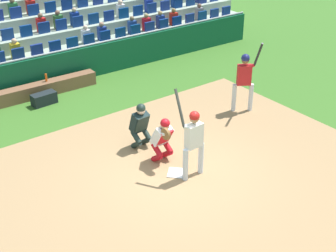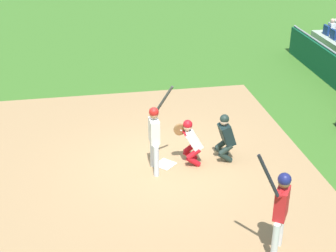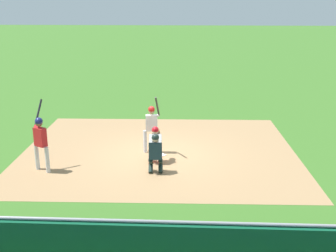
{
  "view_description": "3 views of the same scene",
  "coord_description": "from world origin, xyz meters",
  "px_view_note": "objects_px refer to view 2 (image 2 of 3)",
  "views": [
    {
      "loc": [
        5.93,
        7.92,
        6.63
      ],
      "look_at": [
        -0.19,
        -0.64,
        0.97
      ],
      "focal_mm": 52.22,
      "sensor_mm": 36.0,
      "label": 1
    },
    {
      "loc": [
        -10.75,
        1.63,
        6.48
      ],
      "look_at": [
        -0.32,
        -0.02,
        1.26
      ],
      "focal_mm": 52.7,
      "sensor_mm": 36.0,
      "label": 2
    },
    {
      "loc": [
        1.07,
        -14.13,
        5.36
      ],
      "look_at": [
        0.38,
        -0.33,
        1.2
      ],
      "focal_mm": 44.95,
      "sensor_mm": 36.0,
      "label": 3
    }
  ],
  "objects_px": {
    "home_plate_marker": "(165,164)",
    "home_plate_umpire": "(225,135)",
    "batter_at_plate": "(154,132)",
    "on_deck_batter": "(281,205)",
    "catcher_crouching": "(190,139)"
  },
  "relations": [
    {
      "from": "home_plate_marker",
      "to": "home_plate_umpire",
      "type": "distance_m",
      "value": 1.7
    },
    {
      "from": "on_deck_batter",
      "to": "catcher_crouching",
      "type": "bearing_deg",
      "value": 15.02
    },
    {
      "from": "batter_at_plate",
      "to": "home_plate_umpire",
      "type": "xyz_separation_m",
      "value": [
        0.27,
        -1.85,
        -0.37
      ]
    },
    {
      "from": "catcher_crouching",
      "to": "on_deck_batter",
      "type": "relative_size",
      "value": 0.55
    },
    {
      "from": "home_plate_marker",
      "to": "catcher_crouching",
      "type": "distance_m",
      "value": 0.94
    },
    {
      "from": "home_plate_marker",
      "to": "home_plate_umpire",
      "type": "relative_size",
      "value": 0.34
    },
    {
      "from": "home_plate_marker",
      "to": "home_plate_umpire",
      "type": "bearing_deg",
      "value": -88.66
    },
    {
      "from": "home_plate_marker",
      "to": "home_plate_umpire",
      "type": "height_order",
      "value": "home_plate_umpire"
    },
    {
      "from": "batter_at_plate",
      "to": "home_plate_umpire",
      "type": "bearing_deg",
      "value": -81.65
    },
    {
      "from": "batter_at_plate",
      "to": "on_deck_batter",
      "type": "xyz_separation_m",
      "value": [
        -3.42,
        -1.91,
        0.05
      ]
    },
    {
      "from": "home_plate_umpire",
      "to": "catcher_crouching",
      "type": "bearing_deg",
      "value": 94.18
    },
    {
      "from": "on_deck_batter",
      "to": "batter_at_plate",
      "type": "bearing_deg",
      "value": 29.17
    },
    {
      "from": "home_plate_marker",
      "to": "on_deck_batter",
      "type": "distance_m",
      "value": 4.14
    },
    {
      "from": "home_plate_marker",
      "to": "catcher_crouching",
      "type": "height_order",
      "value": "catcher_crouching"
    },
    {
      "from": "batter_at_plate",
      "to": "on_deck_batter",
      "type": "height_order",
      "value": "on_deck_batter"
    }
  ]
}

